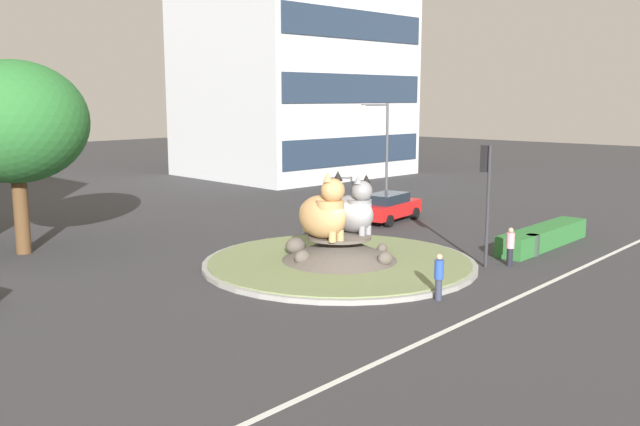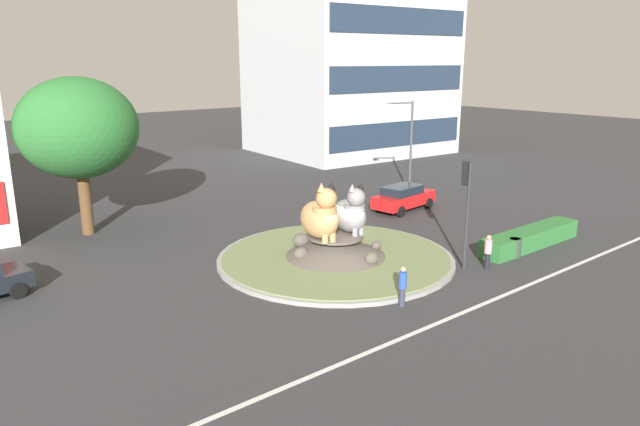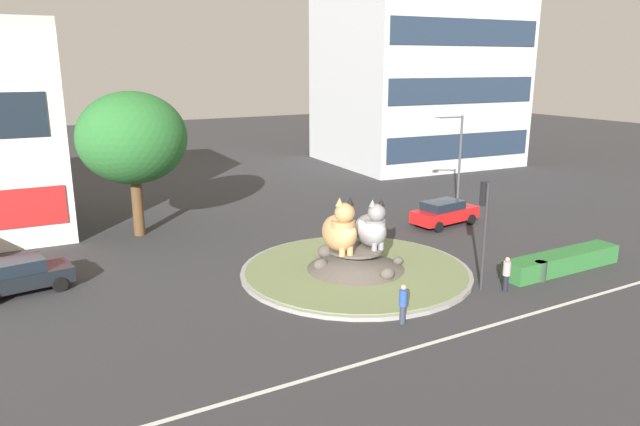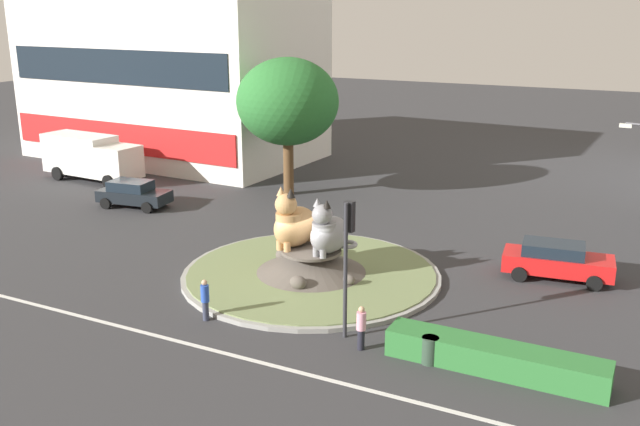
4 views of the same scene
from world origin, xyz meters
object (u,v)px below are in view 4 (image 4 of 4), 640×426
at_px(cat_statue_grey, 328,233).
at_px(pedestrian_pink_shirt, 361,327).
at_px(traffic_light_mast, 348,244).
at_px(litter_bin, 430,350).
at_px(pedestrian_blue_shirt, 205,299).
at_px(broadleaf_tree_behind_island, 288,102).
at_px(hatchback_near_shophouse, 557,260).
at_px(cat_statue_calico, 294,224).
at_px(sedan_on_far_lane, 133,193).
at_px(delivery_box_truck, 91,156).
at_px(shophouse_block, 172,77).

xyz_separation_m(cat_statue_grey, pedestrian_pink_shirt, (3.71, -5.06, -1.29)).
bearing_deg(cat_statue_grey, traffic_light_mast, 40.16).
bearing_deg(litter_bin, cat_statue_grey, 140.92).
height_order(traffic_light_mast, pedestrian_blue_shirt, traffic_light_mast).
bearing_deg(pedestrian_blue_shirt, cat_statue_grey, 123.05).
distance_m(broadleaf_tree_behind_island, hatchback_near_shophouse, 18.94).
distance_m(cat_statue_calico, litter_bin, 9.40).
bearing_deg(traffic_light_mast, pedestrian_blue_shirt, 109.69).
bearing_deg(pedestrian_pink_shirt, sedan_on_far_lane, 26.72).
bearing_deg(delivery_box_truck, broadleaf_tree_behind_island, 14.93).
xyz_separation_m(cat_statue_grey, delivery_box_truck, (-21.79, 8.89, -0.49)).
xyz_separation_m(cat_statue_grey, sedan_on_far_lane, (-14.94, 5.11, -1.31)).
xyz_separation_m(pedestrian_pink_shirt, delivery_box_truck, (-25.49, 13.95, 0.80)).
distance_m(cat_statue_calico, hatchback_near_shophouse, 11.16).
height_order(broadleaf_tree_behind_island, sedan_on_far_lane, broadleaf_tree_behind_island).
xyz_separation_m(shophouse_block, hatchback_near_shophouse, (30.39, -13.46, -5.20)).
bearing_deg(broadleaf_tree_behind_island, cat_statue_grey, -54.13).
xyz_separation_m(hatchback_near_shophouse, litter_bin, (-2.42, -9.44, -0.37)).
bearing_deg(litter_bin, traffic_light_mast, 169.88).
bearing_deg(delivery_box_truck, cat_statue_calico, -20.19).
relative_size(shophouse_block, pedestrian_pink_shirt, 13.71).
xyz_separation_m(shophouse_block, pedestrian_blue_shirt, (19.63, -23.50, -5.18)).
bearing_deg(sedan_on_far_lane, pedestrian_pink_shirt, -36.36).
distance_m(broadleaf_tree_behind_island, pedestrian_blue_shirt, 18.82).
height_order(cat_statue_grey, traffic_light_mast, traffic_light_mast).
bearing_deg(traffic_light_mast, shophouse_block, 54.79).
bearing_deg(pedestrian_blue_shirt, litter_bin, 59.61).
distance_m(pedestrian_blue_shirt, pedestrian_pink_shirt, 6.00).
bearing_deg(hatchback_near_shophouse, traffic_light_mast, -129.48).
distance_m(cat_statue_calico, cat_statue_grey, 1.69).
height_order(pedestrian_blue_shirt, hatchback_near_shophouse, pedestrian_blue_shirt).
height_order(pedestrian_pink_shirt, litter_bin, pedestrian_pink_shirt).
distance_m(broadleaf_tree_behind_island, delivery_box_truck, 14.24).
height_order(cat_statue_calico, shophouse_block, shophouse_block).
bearing_deg(pedestrian_pink_shirt, pedestrian_blue_shirt, 59.75).
height_order(shophouse_block, sedan_on_far_lane, shophouse_block).
xyz_separation_m(cat_statue_calico, delivery_box_truck, (-20.10, 8.78, -0.58)).
distance_m(pedestrian_blue_shirt, delivery_box_truck, 24.27).
height_order(sedan_on_far_lane, delivery_box_truck, delivery_box_truck).
distance_m(cat_statue_calico, sedan_on_far_lane, 14.23).
bearing_deg(cat_statue_grey, delivery_box_truck, -105.31).
distance_m(shophouse_block, pedestrian_blue_shirt, 31.06).
bearing_deg(hatchback_near_shophouse, sedan_on_far_lane, 171.47).
bearing_deg(delivery_box_truck, litter_bin, -22.97).
distance_m(cat_statue_grey, pedestrian_blue_shirt, 6.10).
distance_m(sedan_on_far_lane, litter_bin, 23.27).
distance_m(delivery_box_truck, litter_bin, 31.10).
bearing_deg(traffic_light_mast, litter_bin, -93.29).
relative_size(cat_statue_grey, pedestrian_pink_shirt, 1.55).
xyz_separation_m(traffic_light_mast, shophouse_block, (-24.76, 22.33, 2.63)).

